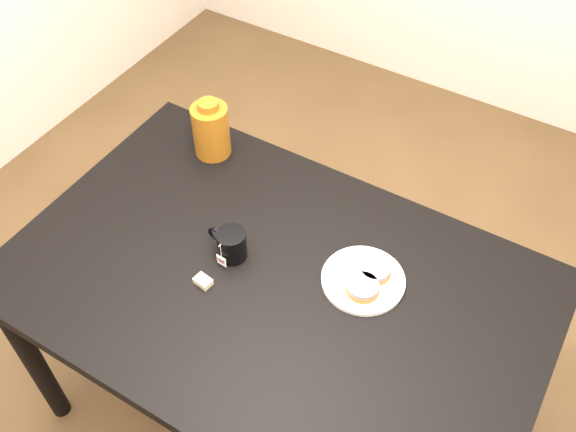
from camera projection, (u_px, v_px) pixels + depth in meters
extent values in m
plane|color=brown|center=(277.00, 407.00, 2.23)|extent=(4.00, 4.00, 0.00)
cube|color=black|center=(274.00, 285.00, 1.69)|extent=(1.40, 0.90, 0.04)
cylinder|color=black|center=(32.00, 358.00, 1.97)|extent=(0.06, 0.06, 0.71)
cylinder|color=black|center=(186.00, 199.00, 2.41)|extent=(0.06, 0.06, 0.71)
cylinder|color=black|center=(519.00, 355.00, 1.97)|extent=(0.06, 0.06, 0.71)
cylinder|color=white|center=(363.00, 280.00, 1.67)|extent=(0.22, 0.22, 0.01)
torus|color=white|center=(363.00, 279.00, 1.66)|extent=(0.21, 0.21, 0.01)
cylinder|color=brown|center=(375.00, 271.00, 1.67)|extent=(0.09, 0.09, 0.02)
cylinder|color=#8D7AA5|center=(375.00, 268.00, 1.66)|extent=(0.09, 0.09, 0.01)
cylinder|color=brown|center=(363.00, 288.00, 1.63)|extent=(0.10, 0.10, 0.02)
cylinder|color=#8D7AA5|center=(363.00, 285.00, 1.62)|extent=(0.10, 0.10, 0.01)
cylinder|color=black|center=(232.00, 245.00, 1.70)|extent=(0.09, 0.09, 0.09)
cylinder|color=black|center=(231.00, 236.00, 1.67)|extent=(0.07, 0.07, 0.00)
torus|color=black|center=(215.00, 234.00, 1.72)|extent=(0.05, 0.01, 0.05)
cylinder|color=beige|center=(221.00, 251.00, 1.66)|extent=(0.00, 0.00, 0.05)
cube|color=white|center=(222.00, 260.00, 1.69)|extent=(0.03, 0.00, 0.03)
cube|color=#C6B793|center=(203.00, 281.00, 1.66)|extent=(0.05, 0.04, 0.02)
cylinder|color=#63330D|center=(211.00, 131.00, 1.94)|extent=(0.12, 0.12, 0.17)
cylinder|color=#63330D|center=(208.00, 106.00, 1.87)|extent=(0.06, 0.06, 0.02)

